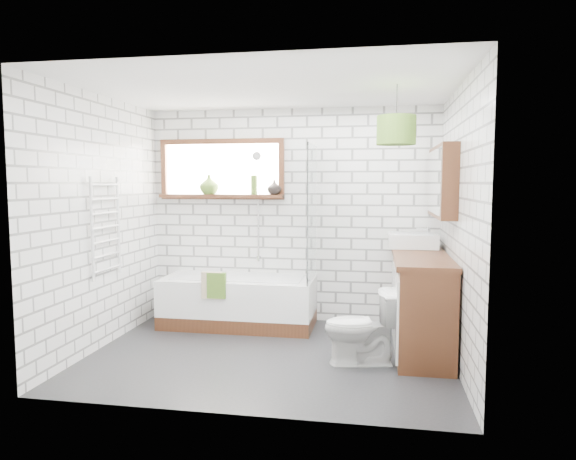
% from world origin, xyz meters
% --- Properties ---
extents(floor, '(3.40, 2.60, 0.01)m').
position_xyz_m(floor, '(0.00, 0.00, -0.01)').
color(floor, black).
rests_on(floor, ground).
extents(ceiling, '(3.40, 2.60, 0.01)m').
position_xyz_m(ceiling, '(0.00, 0.00, 2.50)').
color(ceiling, white).
rests_on(ceiling, ground).
extents(wall_back, '(3.40, 0.01, 2.50)m').
position_xyz_m(wall_back, '(0.00, 1.30, 1.25)').
color(wall_back, white).
rests_on(wall_back, ground).
extents(wall_front, '(3.40, 0.01, 2.50)m').
position_xyz_m(wall_front, '(0.00, -1.30, 1.25)').
color(wall_front, white).
rests_on(wall_front, ground).
extents(wall_left, '(0.01, 2.60, 2.50)m').
position_xyz_m(wall_left, '(-1.70, 0.00, 1.25)').
color(wall_left, white).
rests_on(wall_left, ground).
extents(wall_right, '(0.01, 2.60, 2.50)m').
position_xyz_m(wall_right, '(1.70, 0.00, 1.25)').
color(wall_right, white).
rests_on(wall_right, ground).
extents(window, '(1.52, 0.16, 0.68)m').
position_xyz_m(window, '(-0.85, 1.26, 1.80)').
color(window, '#351A0E').
rests_on(window, wall_back).
extents(towel_radiator, '(0.06, 0.52, 1.00)m').
position_xyz_m(towel_radiator, '(-1.66, 0.00, 1.20)').
color(towel_radiator, white).
rests_on(towel_radiator, wall_left).
extents(mirror_cabinet, '(0.16, 1.20, 0.70)m').
position_xyz_m(mirror_cabinet, '(1.62, 0.60, 1.65)').
color(mirror_cabinet, '#351A0E').
rests_on(mirror_cabinet, wall_right).
extents(shower_riser, '(0.02, 0.02, 1.30)m').
position_xyz_m(shower_riser, '(-0.40, 1.26, 1.35)').
color(shower_riser, silver).
rests_on(shower_riser, wall_back).
extents(bathtub, '(1.72, 0.76, 0.56)m').
position_xyz_m(bathtub, '(-0.56, 0.92, 0.28)').
color(bathtub, white).
rests_on(bathtub, floor).
extents(shower_screen, '(0.02, 0.72, 1.50)m').
position_xyz_m(shower_screen, '(0.28, 0.92, 1.31)').
color(shower_screen, white).
rests_on(shower_screen, bathtub).
extents(towel_green, '(0.20, 0.06, 0.28)m').
position_xyz_m(towel_green, '(-0.70, 0.54, 0.54)').
color(towel_green, '#456B20').
rests_on(towel_green, bathtub).
extents(towel_beige, '(0.22, 0.06, 0.29)m').
position_xyz_m(towel_beige, '(-0.75, 0.54, 0.54)').
color(towel_beige, tan).
rests_on(towel_beige, bathtub).
extents(vanity, '(0.53, 1.65, 0.94)m').
position_xyz_m(vanity, '(1.43, 0.47, 0.47)').
color(vanity, '#351A0E').
rests_on(vanity, floor).
extents(basin, '(0.51, 0.45, 0.15)m').
position_xyz_m(basin, '(1.37, 0.97, 1.02)').
color(basin, white).
rests_on(basin, vanity).
extents(tap, '(0.04, 0.04, 0.17)m').
position_xyz_m(tap, '(1.53, 0.97, 1.08)').
color(tap, silver).
rests_on(tap, vanity).
extents(toilet, '(0.49, 0.72, 0.68)m').
position_xyz_m(toilet, '(0.87, -0.10, 0.34)').
color(toilet, white).
rests_on(toilet, floor).
extents(vase_olive, '(0.26, 0.26, 0.23)m').
position_xyz_m(vase_olive, '(-1.00, 1.23, 1.60)').
color(vase_olive, '#4C7022').
rests_on(vase_olive, window).
extents(vase_dark, '(0.21, 0.21, 0.17)m').
position_xyz_m(vase_dark, '(-0.20, 1.23, 1.57)').
color(vase_dark, black).
rests_on(vase_dark, window).
extents(bottle, '(0.07, 0.07, 0.23)m').
position_xyz_m(bottle, '(-0.45, 1.23, 1.59)').
color(bottle, '#4C7022').
rests_on(bottle, window).
extents(pendant, '(0.34, 0.34, 0.25)m').
position_xyz_m(pendant, '(1.15, -0.01, 2.10)').
color(pendant, '#456B20').
rests_on(pendant, ceiling).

